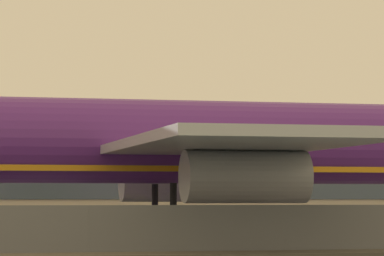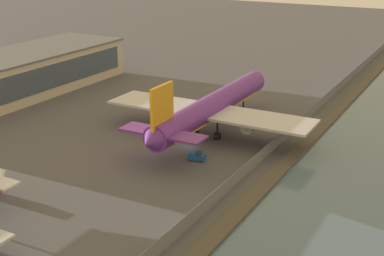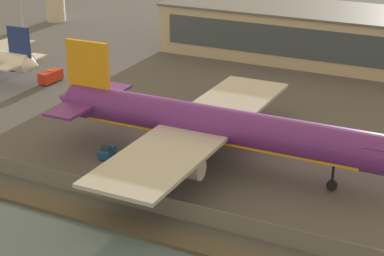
{
  "view_description": "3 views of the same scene",
  "coord_description": "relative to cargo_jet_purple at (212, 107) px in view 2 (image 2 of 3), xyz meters",
  "views": [
    {
      "loc": [
        -6.85,
        -66.73,
        2.85
      ],
      "look_at": [
        9.17,
        2.65,
        7.24
      ],
      "focal_mm": 105.0,
      "sensor_mm": 36.0,
      "label": 1
    },
    {
      "loc": [
        -87.73,
        -49.65,
        40.01
      ],
      "look_at": [
        2.38,
        0.32,
        3.21
      ],
      "focal_mm": 50.0,
      "sensor_mm": 36.0,
      "label": 2
    },
    {
      "loc": [
        43.48,
        -74.57,
        38.6
      ],
      "look_at": [
        6.13,
        -0.47,
        4.94
      ],
      "focal_mm": 60.0,
      "sensor_mm": 36.0,
      "label": 3
    }
  ],
  "objects": [
    {
      "name": "ground_plane",
      "position": [
        -9.18,
        0.69,
        -5.97
      ],
      "size": [
        500.0,
        500.0,
        0.0
      ],
      "primitive_type": "plane",
      "color": "#4C4C51"
    },
    {
      "name": "baggage_tug",
      "position": [
        -14.43,
        -4.37,
        -5.16
      ],
      "size": [
        2.26,
        3.47,
        1.8
      ],
      "color": "#19519E",
      "rests_on": "ground"
    },
    {
      "name": "perimeter_fence",
      "position": [
        -9.18,
        -15.31,
        -4.73
      ],
      "size": [
        280.0,
        0.1,
        2.48
      ],
      "color": "slate",
      "rests_on": "ground"
    },
    {
      "name": "shoreline_seawall",
      "position": [
        -9.18,
        -19.81,
        -5.72
      ],
      "size": [
        320.0,
        3.0,
        0.5
      ],
      "color": "#474238",
      "rests_on": "ground"
    },
    {
      "name": "cargo_jet_purple",
      "position": [
        0.0,
        0.0,
        0.0
      ],
      "size": [
        53.1,
        45.2,
        15.63
      ],
      "color": "#602889",
      "rests_on": "ground"
    },
    {
      "name": "terminal_building",
      "position": [
        -0.21,
        59.58,
        -0.48
      ],
      "size": [
        72.16,
        21.68,
        10.96
      ],
      "color": "#BCB299",
      "rests_on": "ground"
    }
  ]
}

